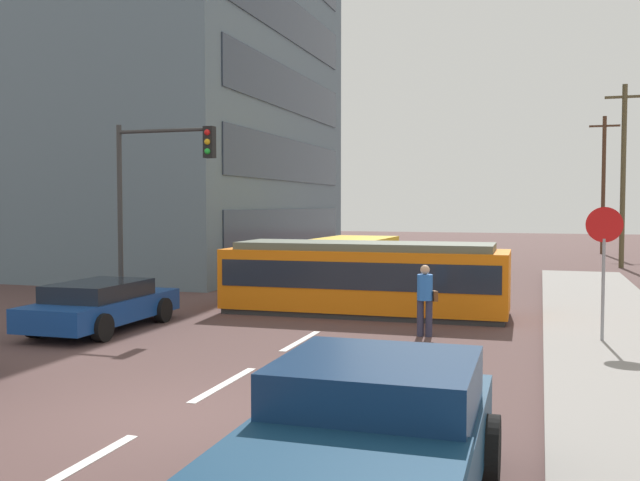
# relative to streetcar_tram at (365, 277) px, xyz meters

# --- Properties ---
(ground_plane) EXTENTS (120.00, 120.00, 0.00)m
(ground_plane) POSITION_rel_streetcar_tram_xyz_m (-0.40, -0.32, -1.04)
(ground_plane) COLOR #503836
(sidewalk_curb_right) EXTENTS (3.20, 36.00, 0.14)m
(sidewalk_curb_right) POSITION_rel_streetcar_tram_xyz_m (6.40, -4.32, -0.97)
(sidewalk_curb_right) COLOR gray
(sidewalk_curb_right) RESTS_ON ground
(lane_stripe_0) EXTENTS (0.16, 2.40, 0.01)m
(lane_stripe_0) POSITION_rel_streetcar_tram_xyz_m (-0.40, -12.32, -1.04)
(lane_stripe_0) COLOR silver
(lane_stripe_0) RESTS_ON ground
(lane_stripe_1) EXTENTS (0.16, 2.40, 0.01)m
(lane_stripe_1) POSITION_rel_streetcar_tram_xyz_m (-0.40, -8.32, -1.04)
(lane_stripe_1) COLOR silver
(lane_stripe_1) RESTS_ON ground
(lane_stripe_2) EXTENTS (0.16, 2.40, 0.01)m
(lane_stripe_2) POSITION_rel_streetcar_tram_xyz_m (-0.40, -4.32, -1.04)
(lane_stripe_2) COLOR silver
(lane_stripe_2) RESTS_ON ground
(lane_stripe_3) EXTENTS (0.16, 2.40, 0.01)m
(lane_stripe_3) POSITION_rel_streetcar_tram_xyz_m (-0.40, 6.00, -1.04)
(lane_stripe_3) COLOR silver
(lane_stripe_3) RESTS_ON ground
(lane_stripe_4) EXTENTS (0.16, 2.40, 0.01)m
(lane_stripe_4) POSITION_rel_streetcar_tram_xyz_m (-0.40, 12.00, -1.04)
(lane_stripe_4) COLOR silver
(lane_stripe_4) RESTS_ON ground
(corner_building) EXTENTS (16.74, 17.09, 22.40)m
(corner_building) POSITION_rel_streetcar_tram_xyz_m (-14.68, 11.39, 10.16)
(corner_building) COLOR slate
(corner_building) RESTS_ON ground
(streetcar_tram) EXTENTS (7.94, 2.68, 2.01)m
(streetcar_tram) POSITION_rel_streetcar_tram_xyz_m (0.00, 0.00, 0.00)
(streetcar_tram) COLOR orange
(streetcar_tram) RESTS_ON ground
(city_bus) EXTENTS (2.69, 5.93, 1.81)m
(city_bus) POSITION_rel_streetcar_tram_xyz_m (-2.08, 5.87, 0.00)
(city_bus) COLOR gold
(city_bus) RESTS_ON ground
(pedestrian_crossing) EXTENTS (0.49, 0.36, 1.67)m
(pedestrian_crossing) POSITION_rel_streetcar_tram_xyz_m (2.17, -2.92, -0.10)
(pedestrian_crossing) COLOR #2E2D43
(pedestrian_crossing) RESTS_ON ground
(pickup_truck_parked) EXTENTS (2.32, 5.02, 1.55)m
(pickup_truck_parked) POSITION_rel_streetcar_tram_xyz_m (3.21, -12.91, -0.24)
(pickup_truck_parked) COLOR #0F314F
(pickup_truck_parked) RESTS_ON ground
(parked_sedan_mid) EXTENTS (2.08, 4.57, 1.19)m
(parked_sedan_mid) POSITION_rel_streetcar_tram_xyz_m (-5.53, -4.45, -0.42)
(parked_sedan_mid) COLOR navy
(parked_sedan_mid) RESTS_ON ground
(stop_sign) EXTENTS (0.76, 0.07, 2.88)m
(stop_sign) POSITION_rel_streetcar_tram_xyz_m (6.01, -2.96, 1.15)
(stop_sign) COLOR gray
(stop_sign) RESTS_ON sidewalk_curb_right
(traffic_light_mast) EXTENTS (2.99, 0.33, 5.28)m
(traffic_light_mast) POSITION_rel_streetcar_tram_xyz_m (-5.38, -2.10, 2.66)
(traffic_light_mast) COLOR #333333
(traffic_light_mast) RESTS_ON ground
(utility_pole_far) EXTENTS (1.80, 0.24, 8.85)m
(utility_pole_far) POSITION_rel_streetcar_tram_xyz_m (8.46, 17.62, 3.57)
(utility_pole_far) COLOR brown
(utility_pole_far) RESTS_ON ground
(utility_pole_distant) EXTENTS (1.80, 0.24, 8.54)m
(utility_pole_distant) POSITION_rel_streetcar_tram_xyz_m (8.37, 27.70, 3.41)
(utility_pole_distant) COLOR #4F3423
(utility_pole_distant) RESTS_ON ground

